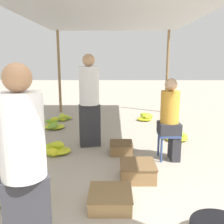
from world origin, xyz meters
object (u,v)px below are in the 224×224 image
object	(u,v)px
banana_pile_right_0	(177,137)
banana_pile_right_2	(146,117)
banana_pile_right_1	(168,121)
banana_pile_left_2	(54,125)
banana_pile_left_3	(63,117)
stool	(168,138)
vendor_seated	(171,118)
crate_mid	(138,171)
crate_near	(121,148)
shopper_walking_mid	(89,99)
vendor_foreground	(24,165)
banana_pile_left_1	(56,149)
crate_far	(110,199)
banana_pile_left_0	(25,196)

from	to	relation	value
banana_pile_right_0	banana_pile_right_2	size ratio (longest dim) A/B	1.14
banana_pile_right_0	banana_pile_right_1	bearing A→B (deg)	86.20
banana_pile_left_2	banana_pile_left_3	size ratio (longest dim) A/B	1.14
stool	vendor_seated	distance (m)	0.35
banana_pile_right_1	banana_pile_left_2	bearing A→B (deg)	-170.19
banana_pile_left_2	crate_mid	bearing A→B (deg)	-55.38
crate_near	shopper_walking_mid	distance (m)	1.08
vendor_foreground	banana_pile_left_1	world-z (taller)	vendor_foreground
banana_pile_left_2	crate_far	world-z (taller)	banana_pile_left_2
vendor_seated	crate_near	world-z (taller)	vendor_seated
banana_pile_right_1	crate_mid	bearing A→B (deg)	-109.37
vendor_foreground	shopper_walking_mid	world-z (taller)	shopper_walking_mid
banana_pile_right_0	banana_pile_right_1	distance (m)	1.34
vendor_seated	vendor_foreground	bearing A→B (deg)	-126.57
vendor_seated	crate_mid	size ratio (longest dim) A/B	2.75
crate_near	crate_mid	distance (m)	0.99
banana_pile_right_0	crate_far	bearing A→B (deg)	-119.33
stool	shopper_walking_mid	bearing A→B (deg)	153.82
banana_pile_left_1	banana_pile_right_0	world-z (taller)	banana_pile_left_1
banana_pile_left_2	banana_pile_left_0	bearing A→B (deg)	-82.49
stool	banana_pile_left_3	size ratio (longest dim) A/B	0.89
crate_near	shopper_walking_mid	size ratio (longest dim) A/B	0.23
banana_pile_left_0	crate_far	xyz separation A→B (m)	(1.00, -0.06, 0.01)
banana_pile_left_1	banana_pile_left_3	world-z (taller)	banana_pile_left_1
banana_pile_left_2	banana_pile_right_0	distance (m)	2.91
vendor_seated	crate_near	distance (m)	1.03
banana_pile_left_3	banana_pile_right_0	world-z (taller)	banana_pile_left_3
vendor_foreground	banana_pile_left_1	xyz separation A→B (m)	(-0.34, 2.42, -0.75)
banana_pile_left_2	crate_mid	xyz separation A→B (m)	(1.79, -2.59, 0.02)
vendor_seated	banana_pile_left_3	distance (m)	3.66
banana_pile_left_2	shopper_walking_mid	xyz separation A→B (m)	(0.99, -1.21, 0.81)
vendor_seated	banana_pile_left_1	distance (m)	2.07
crate_far	shopper_walking_mid	xyz separation A→B (m)	(-0.42, 2.06, 0.81)
banana_pile_left_0	banana_pile_left_3	distance (m)	4.08
banana_pile_right_0	banana_pile_right_1	world-z (taller)	banana_pile_right_1
banana_pile_left_3	banana_pile_left_0	bearing A→B (deg)	-84.64
crate_near	crate_far	bearing A→B (deg)	-95.78
banana_pile_left_1	crate_near	bearing A→B (deg)	0.97
vendor_foreground	banana_pile_left_2	distance (m)	4.19
vendor_foreground	banana_pile_left_0	distance (m)	1.19
stool	crate_near	xyz separation A→B (m)	(-0.77, 0.26, -0.26)
banana_pile_right_1	crate_near	size ratio (longest dim) A/B	1.32
vendor_seated	banana_pile_right_2	bearing A→B (deg)	91.08
shopper_walking_mid	banana_pile_left_2	bearing A→B (deg)	129.44
banana_pile_left_0	shopper_walking_mid	bearing A→B (deg)	74.00
banana_pile_right_0	banana_pile_right_2	world-z (taller)	banana_pile_right_2
vendor_foreground	vendor_seated	distance (m)	2.71
stool	shopper_walking_mid	world-z (taller)	shopper_walking_mid
crate_near	banana_pile_left_2	bearing A→B (deg)	134.44
banana_pile_right_2	vendor_foreground	bearing A→B (deg)	-107.69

